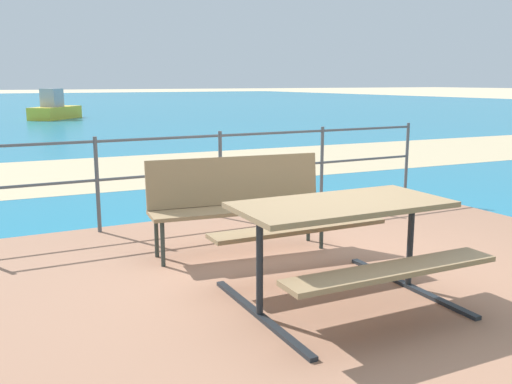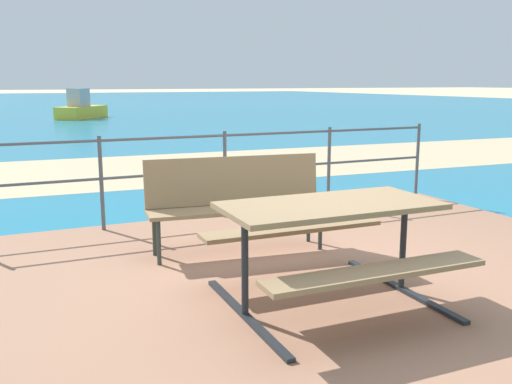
# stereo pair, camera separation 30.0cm
# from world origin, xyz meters

# --- Properties ---
(ground_plane) EXTENTS (240.00, 240.00, 0.00)m
(ground_plane) POSITION_xyz_m (0.00, 0.00, 0.00)
(ground_plane) COLOR beige
(patio_paving) EXTENTS (6.40, 5.20, 0.06)m
(patio_paving) POSITION_xyz_m (0.00, 0.00, 0.03)
(patio_paving) COLOR #996B51
(patio_paving) RESTS_ON ground
(sea_water) EXTENTS (90.00, 90.00, 0.01)m
(sea_water) POSITION_xyz_m (0.00, 40.00, 0.01)
(sea_water) COLOR teal
(sea_water) RESTS_ON ground
(beach_strip) EXTENTS (54.13, 6.59, 0.01)m
(beach_strip) POSITION_xyz_m (0.00, 6.99, 0.01)
(beach_strip) COLOR tan
(beach_strip) RESTS_ON ground
(picnic_table) EXTENTS (1.62, 1.49, 0.78)m
(picnic_table) POSITION_xyz_m (-0.30, -0.50, 0.65)
(picnic_table) COLOR #8C704C
(picnic_table) RESTS_ON patio_paving
(park_bench) EXTENTS (1.79, 0.63, 0.92)m
(park_bench) POSITION_xyz_m (-0.41, 1.06, 0.61)
(park_bench) COLOR #8C704C
(park_bench) RESTS_ON patio_paving
(railing_fence) EXTENTS (5.94, 0.04, 1.06)m
(railing_fence) POSITION_xyz_m (0.00, 2.40, 0.73)
(railing_fence) COLOR #4C5156
(railing_fence) RESTS_ON patio_paving
(boat_mid) EXTENTS (2.71, 3.12, 1.38)m
(boat_mid) POSITION_xyz_m (1.15, 23.59, 0.43)
(boat_mid) COLOR yellow
(boat_mid) RESTS_ON sea_water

